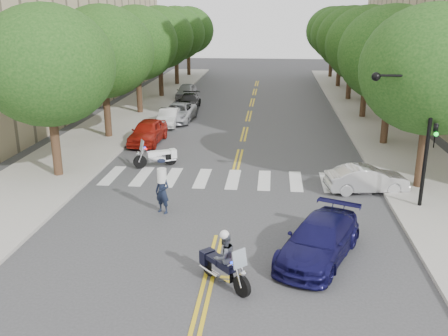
# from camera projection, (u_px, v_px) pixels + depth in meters

# --- Properties ---
(ground) EXTENTS (140.00, 140.00, 0.00)m
(ground) POSITION_uv_depth(u_px,v_px,m) (219.00, 236.00, 18.70)
(ground) COLOR #38383A
(ground) RESTS_ON ground
(sidewalk_left) EXTENTS (5.00, 60.00, 0.15)m
(sidewalk_left) POSITION_uv_depth(u_px,v_px,m) (132.00, 113.00, 40.41)
(sidewalk_left) COLOR #9E9991
(sidewalk_left) RESTS_ON ground
(sidewalk_right) EXTENTS (5.00, 60.00, 0.15)m
(sidewalk_right) POSITION_uv_depth(u_px,v_px,m) (371.00, 117.00, 38.65)
(sidewalk_right) COLOR #9E9991
(sidewalk_right) RESTS_ON ground
(tree_l_0) EXTENTS (6.40, 6.40, 8.45)m
(tree_l_0) POSITION_uv_depth(u_px,v_px,m) (47.00, 66.00, 23.51)
(tree_l_0) COLOR #382316
(tree_l_0) RESTS_ON ground
(tree_l_1) EXTENTS (6.40, 6.40, 8.45)m
(tree_l_1) POSITION_uv_depth(u_px,v_px,m) (103.00, 52.00, 31.09)
(tree_l_1) COLOR #382316
(tree_l_1) RESTS_ON ground
(tree_l_2) EXTENTS (6.40, 6.40, 8.45)m
(tree_l_2) POSITION_uv_depth(u_px,v_px,m) (137.00, 43.00, 38.68)
(tree_l_2) COLOR #382316
(tree_l_2) RESTS_ON ground
(tree_l_3) EXTENTS (6.40, 6.40, 8.45)m
(tree_l_3) POSITION_uv_depth(u_px,v_px,m) (159.00, 38.00, 46.26)
(tree_l_3) COLOR #382316
(tree_l_3) RESTS_ON ground
(tree_l_4) EXTENTS (6.40, 6.40, 8.45)m
(tree_l_4) POSITION_uv_depth(u_px,v_px,m) (176.00, 34.00, 53.84)
(tree_l_4) COLOR #382316
(tree_l_4) RESTS_ON ground
(tree_l_5) EXTENTS (6.40, 6.40, 8.45)m
(tree_l_5) POSITION_uv_depth(u_px,v_px,m) (188.00, 30.00, 61.42)
(tree_l_5) COLOR #382316
(tree_l_5) RESTS_ON ground
(tree_r_0) EXTENTS (6.40, 6.40, 8.45)m
(tree_r_0) POSITION_uv_depth(u_px,v_px,m) (433.00, 70.00, 21.87)
(tree_r_0) COLOR #382316
(tree_r_0) RESTS_ON ground
(tree_r_1) EXTENTS (6.40, 6.40, 8.45)m
(tree_r_1) POSITION_uv_depth(u_px,v_px,m) (392.00, 54.00, 29.46)
(tree_r_1) COLOR #382316
(tree_r_1) RESTS_ON ground
(tree_r_2) EXTENTS (6.40, 6.40, 8.45)m
(tree_r_2) POSITION_uv_depth(u_px,v_px,m) (368.00, 45.00, 37.04)
(tree_r_2) COLOR #382316
(tree_r_2) RESTS_ON ground
(tree_r_3) EXTENTS (6.40, 6.40, 8.45)m
(tree_r_3) POSITION_uv_depth(u_px,v_px,m) (352.00, 39.00, 44.62)
(tree_r_3) COLOR #382316
(tree_r_3) RESTS_ON ground
(tree_r_4) EXTENTS (6.40, 6.40, 8.45)m
(tree_r_4) POSITION_uv_depth(u_px,v_px,m) (341.00, 34.00, 52.20)
(tree_r_4) COLOR #382316
(tree_r_4) RESTS_ON ground
(tree_r_5) EXTENTS (6.40, 6.40, 8.45)m
(tree_r_5) POSITION_uv_depth(u_px,v_px,m) (333.00, 31.00, 59.79)
(tree_r_5) COLOR #382316
(tree_r_5) RESTS_ON ground
(traffic_signal_pole) EXTENTS (2.82, 0.42, 6.00)m
(traffic_signal_pole) POSITION_uv_depth(u_px,v_px,m) (418.00, 123.00, 20.16)
(traffic_signal_pole) COLOR black
(traffic_signal_pole) RESTS_ON ground
(motorcycle_police) EXTENTS (1.73, 1.79, 1.83)m
(motorcycle_police) POSITION_uv_depth(u_px,v_px,m) (223.00, 260.00, 15.19)
(motorcycle_police) COLOR black
(motorcycle_police) RESTS_ON ground
(motorcycle_parked) EXTENTS (2.22, 1.35, 1.54)m
(motorcycle_parked) POSITION_uv_depth(u_px,v_px,m) (159.00, 157.00, 26.81)
(motorcycle_parked) COLOR black
(motorcycle_parked) RESTS_ON ground
(officer_standing) EXTENTS (0.80, 0.70, 1.85)m
(officer_standing) POSITION_uv_depth(u_px,v_px,m) (162.00, 192.00, 20.55)
(officer_standing) COLOR black
(officer_standing) RESTS_ON ground
(convertible) EXTENTS (3.93, 1.95, 1.24)m
(convertible) POSITION_uv_depth(u_px,v_px,m) (367.00, 179.00, 23.02)
(convertible) COLOR silver
(convertible) RESTS_ON ground
(sedan_blue) EXTENTS (3.60, 5.08, 1.36)m
(sedan_blue) POSITION_uv_depth(u_px,v_px,m) (319.00, 240.00, 16.82)
(sedan_blue) COLOR #121043
(sedan_blue) RESTS_ON ground
(parked_car_a) EXTENTS (1.94, 4.43, 1.49)m
(parked_car_a) POSITION_uv_depth(u_px,v_px,m) (148.00, 132.00, 31.34)
(parked_car_a) COLOR #AA1D12
(parked_car_a) RESTS_ON ground
(parked_car_b) EXTENTS (1.47, 3.77, 1.22)m
(parked_car_b) POSITION_uv_depth(u_px,v_px,m) (169.00, 117.00, 36.10)
(parked_car_b) COLOR silver
(parked_car_b) RESTS_ON ground
(parked_car_c) EXTENTS (2.41, 4.88, 1.33)m
(parked_car_c) POSITION_uv_depth(u_px,v_px,m) (178.00, 113.00, 37.46)
(parked_car_c) COLOR #A9AAB1
(parked_car_c) RESTS_ON ground
(parked_car_d) EXTENTS (1.94, 4.35, 1.24)m
(parked_car_d) POSITION_uv_depth(u_px,v_px,m) (189.00, 101.00, 42.22)
(parked_car_d) COLOR black
(parked_car_d) RESTS_ON ground
(parked_car_e) EXTENTS (1.64, 4.06, 1.38)m
(parked_car_e) POSITION_uv_depth(u_px,v_px,m) (186.00, 91.00, 47.04)
(parked_car_e) COLOR #A1A1A6
(parked_car_e) RESTS_ON ground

